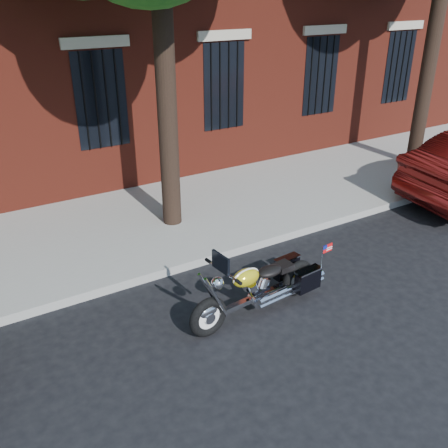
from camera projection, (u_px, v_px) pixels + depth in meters
ground at (228, 309)px, 7.44m from camera, size 120.00×120.00×0.00m
curb at (186, 265)px, 8.47m from camera, size 40.00×0.16×0.15m
sidewalk at (142, 224)px, 9.92m from camera, size 40.00×3.60×0.15m
motorcycle at (263, 288)px, 7.22m from camera, size 2.40×0.79×1.20m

